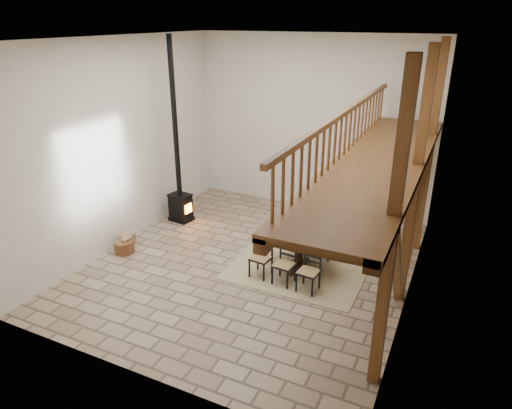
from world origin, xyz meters
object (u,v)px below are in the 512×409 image
at_px(dining_table, 297,254).
at_px(log_basket, 124,246).
at_px(wood_stove, 179,182).
at_px(log_stack, 127,239).

xyz_separation_m(dining_table, log_basket, (-4.13, -1.03, -0.23)).
distance_m(dining_table, wood_stove, 4.20).
bearing_deg(log_stack, dining_table, 9.22).
height_order(wood_stove, log_stack, wood_stove).
distance_m(dining_table, log_stack, 4.38).
bearing_deg(wood_stove, dining_table, -8.86).
relative_size(dining_table, log_basket, 4.40).
relative_size(wood_stove, log_stack, 13.72).
height_order(log_basket, log_stack, log_basket).
height_order(dining_table, log_basket, dining_table).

